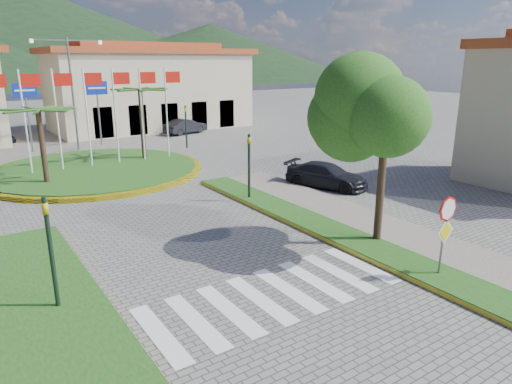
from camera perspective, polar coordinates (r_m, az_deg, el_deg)
ground at (r=10.89m, az=15.27°, el=-20.86°), size 160.00×160.00×0.00m
sidewalk_right at (r=16.19m, az=24.05°, el=-8.55°), size 4.00×28.00×0.15m
verge_right at (r=15.25m, az=21.60°, el=-9.74°), size 1.60×28.00×0.18m
median_left at (r=13.07m, az=-28.74°, el=-15.18°), size 5.00×14.00×0.18m
crosswalk at (r=13.34m, az=1.92°, el=-12.78°), size 8.00×3.00×0.01m
roundabout_island at (r=28.96m, az=-19.50°, el=2.71°), size 12.70×12.70×6.00m
stop_sign at (r=14.68m, az=22.63°, el=-3.67°), size 0.80×0.11×2.65m
deciduous_tree at (r=16.24m, az=16.13°, el=11.02°), size 3.60×3.60×6.80m
traffic_light_left at (r=12.85m, az=-24.35°, el=-5.92°), size 0.15×0.18×3.20m
traffic_light_right at (r=21.30m, az=-0.87°, el=3.92°), size 0.15×0.18×3.20m
traffic_light_far at (r=35.06m, az=-8.76°, el=8.59°), size 0.18×0.15×3.20m
direction_sign_west at (r=36.83m, az=-26.78°, el=9.92°), size 1.60×0.14×5.20m
direction_sign_east at (r=37.82m, az=-19.18°, el=10.86°), size 1.60×0.14×5.20m
street_lamp_centre at (r=36.33m, az=-22.00°, el=11.94°), size 4.80×0.16×8.00m
building_right at (r=46.66m, az=-13.14°, el=12.63°), size 19.08×9.54×8.05m
hill_far_mid at (r=167.07m, az=-27.90°, el=17.33°), size 180.00×180.00×30.00m
hill_far_east at (r=160.11m, az=-5.65°, el=17.01°), size 120.00×120.00×18.00m
car_dark_b at (r=42.25m, az=-8.80°, el=8.12°), size 4.33×2.47×1.35m
car_side_right at (r=24.25m, az=8.80°, el=2.08°), size 3.41×4.72×1.27m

